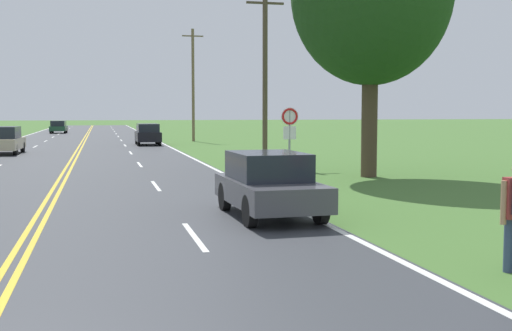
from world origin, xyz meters
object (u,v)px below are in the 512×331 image
traffic_sign (290,127)px  car_dark_grey_sedan_nearest (269,184)px  car_champagne_sedan_approaching (5,140)px  car_black_hatchback_mid_near (148,134)px  car_dark_green_hatchback_mid_far (59,127)px

traffic_sign → car_dark_grey_sedan_nearest: traffic_sign is taller
car_champagne_sedan_approaching → car_dark_grey_sedan_nearest: bearing=-158.3°
car_black_hatchback_mid_near → car_dark_grey_sedan_nearest: bearing=0.6°
car_champagne_sedan_approaching → car_dark_green_hatchback_mid_far: (0.68, 38.87, -0.04)m
car_dark_grey_sedan_nearest → car_champagne_sedan_approaching: car_champagne_sedan_approaching is taller
car_champagne_sedan_approaching → car_dark_green_hatchback_mid_far: size_ratio=1.09×
car_black_hatchback_mid_near → car_dark_green_hatchback_mid_far: car_black_hatchback_mid_near is taller
car_black_hatchback_mid_near → car_champagne_sedan_approaching: bearing=-45.7°
car_champagne_sedan_approaching → car_dark_green_hatchback_mid_far: 38.88m
car_champagne_sedan_approaching → car_dark_green_hatchback_mid_far: car_champagne_sedan_approaching is taller
traffic_sign → car_champagne_sedan_approaching: size_ratio=0.58×
car_dark_grey_sedan_nearest → car_champagne_sedan_approaching: 27.28m
car_champagne_sedan_approaching → car_black_hatchback_mid_near: car_champagne_sedan_approaching is taller
car_champagne_sedan_approaching → car_black_hatchback_mid_near: 12.50m
car_champagne_sedan_approaching → traffic_sign: bearing=-147.4°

